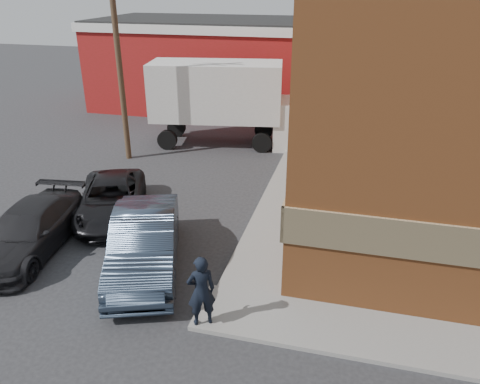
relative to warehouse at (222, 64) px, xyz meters
The scene contains 9 objects.
ground 21.07m from the warehouse, 73.30° to the right, with size 90.00×90.00×0.00m, color #28282B.
sidewalk_west 13.12m from the warehouse, 59.04° to the right, with size 1.80×18.00×0.12m, color gray.
warehouse is the anchor object (origin of this frame).
utility_pole 11.27m from the warehouse, 97.77° to the right, with size 2.00×0.26×9.00m.
man 22.38m from the warehouse, 74.94° to the right, with size 0.69×0.45×1.90m, color black.
sedan 19.88m from the warehouse, 80.24° to the right, with size 1.82×5.22×1.72m, color #303D50.
suv_a 16.84m from the warehouse, 87.50° to the right, with size 2.23×4.84×1.35m, color black.
suv_b 19.62m from the warehouse, 91.77° to the right, with size 2.03×4.99×1.45m, color #242426.
box_truck 8.23m from the warehouse, 70.05° to the right, with size 8.75×3.83×4.17m.
Camera 1 is at (3.00, -10.23, 7.87)m, focal length 35.00 mm.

